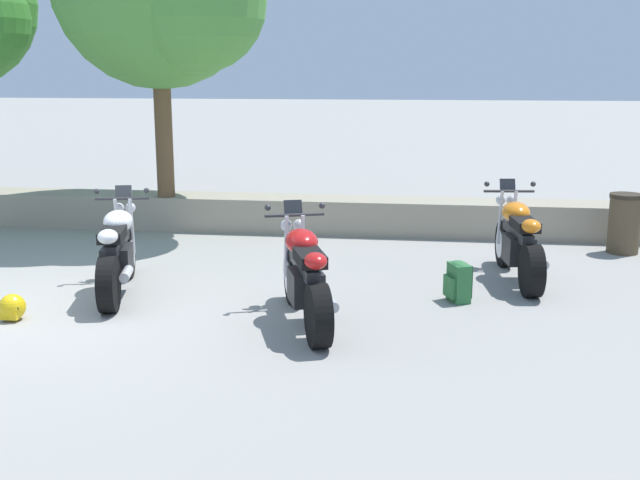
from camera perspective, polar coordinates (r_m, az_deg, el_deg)
ground_plane at (r=9.06m, az=-20.71°, el=-5.08°), size 120.00×120.00×0.00m
stone_wall at (r=13.28m, az=-11.06°, el=2.11°), size 36.00×0.80×0.55m
motorcycle_white_near_left at (r=9.44m, az=-14.55°, el=-0.92°), size 0.85×2.04×1.18m
motorcycle_red_centre at (r=8.07m, az=-1.12°, el=-2.76°), size 0.95×2.00×1.18m
motorcycle_orange_far_right at (r=10.02m, az=14.25°, el=-0.14°), size 0.70×2.06×1.18m
rider_backpack at (r=9.00m, az=10.07°, el=-2.94°), size 0.33×0.35×0.47m
rider_helmet at (r=8.86m, az=-21.58°, el=-4.61°), size 0.28×0.28×0.28m
trash_bin at (r=11.98m, az=21.34°, el=1.14°), size 0.46×0.46×0.86m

